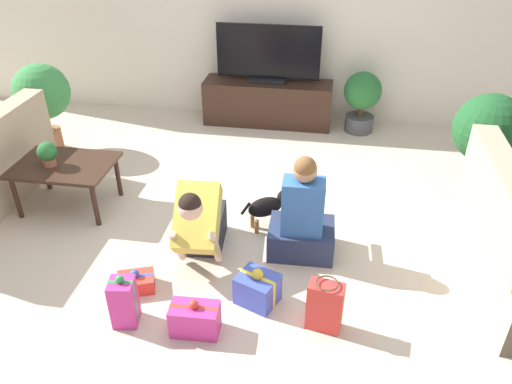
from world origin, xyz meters
name	(u,v)px	position (x,y,z in m)	size (l,w,h in m)	color
ground_plane	(225,233)	(0.00, 0.00, 0.00)	(16.00, 16.00, 0.00)	beige
wall_back	(269,10)	(0.00, 2.63, 1.30)	(8.40, 0.06, 2.60)	silver
coffee_table	(65,169)	(-1.50, 0.20, 0.39)	(0.86, 0.62, 0.44)	#382319
tv_console	(268,103)	(0.03, 2.35, 0.27)	(1.54, 0.42, 0.53)	#382319
tv	(268,57)	(0.03, 2.35, 0.83)	(1.22, 0.20, 0.67)	black
potted_plant_back_right	(362,98)	(1.15, 2.30, 0.42)	(0.44, 0.44, 0.72)	#4C4C51
potted_plant_corner_left	(42,94)	(-2.25, 1.26, 0.65)	(0.59, 0.59, 0.97)	#A36042
potted_plant_corner_right	(489,130)	(2.25, 1.08, 0.64)	(0.64, 0.64, 0.98)	beige
person_kneeling	(201,222)	(-0.11, -0.33, 0.33)	(0.38, 0.81, 0.77)	#23232D
person_sitting	(302,220)	(0.66, -0.15, 0.31)	(0.53, 0.49, 0.89)	#283351
dog	(271,205)	(0.37, 0.17, 0.21)	(0.44, 0.32, 0.32)	black
gift_box_a	(124,302)	(-0.45, -1.09, 0.18)	(0.19, 0.19, 0.41)	#CC3389
gift_box_b	(257,288)	(0.40, -0.76, 0.12)	(0.34, 0.32, 0.29)	#3D51BC
gift_box_c	(195,319)	(0.04, -1.10, 0.11)	(0.33, 0.20, 0.27)	#CC3389
gift_box_d	(136,282)	(-0.50, -0.77, 0.06)	(0.31, 0.27, 0.17)	red
gift_bag_a	(325,306)	(0.88, -0.93, 0.19)	(0.25, 0.17, 0.39)	red
tabletop_plant	(47,153)	(-1.59, 0.15, 0.57)	(0.17, 0.17, 0.22)	#A36042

